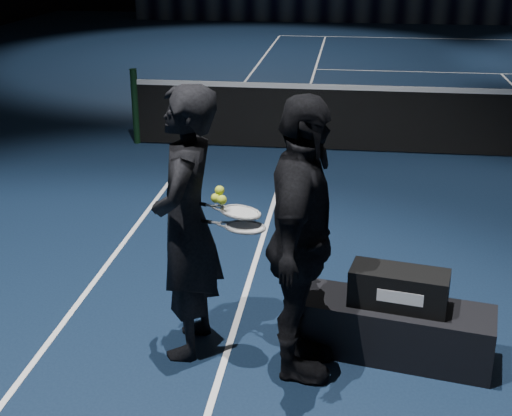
{
  "coord_description": "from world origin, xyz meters",
  "views": [
    {
      "loc": [
        -3.29,
        -9.92,
        2.94
      ],
      "look_at": [
        -3.89,
        -5.45,
        1.19
      ],
      "focal_mm": 50.0,
      "sensor_mm": 36.0,
      "label": 1
    }
  ],
  "objects_px": {
    "player_bench": "(395,330)",
    "racket_lower": "(245,227)",
    "racket_upper": "(241,212)",
    "tennis_balls": "(219,196)",
    "player_a": "(186,225)",
    "player_b": "(301,242)",
    "racket_bag": "(399,288)"
  },
  "relations": [
    {
      "from": "player_bench",
      "to": "racket_lower",
      "type": "height_order",
      "value": "racket_lower"
    },
    {
      "from": "racket_lower",
      "to": "racket_upper",
      "type": "height_order",
      "value": "racket_upper"
    },
    {
      "from": "racket_upper",
      "to": "tennis_balls",
      "type": "height_order",
      "value": "tennis_balls"
    },
    {
      "from": "player_a",
      "to": "player_b",
      "type": "distance_m",
      "value": 0.85
    },
    {
      "from": "player_a",
      "to": "player_bench",
      "type": "bearing_deg",
      "value": 95.13
    },
    {
      "from": "player_bench",
      "to": "racket_upper",
      "type": "xyz_separation_m",
      "value": [
        -1.12,
        -0.14,
        0.93
      ]
    },
    {
      "from": "racket_bag",
      "to": "racket_upper",
      "type": "relative_size",
      "value": 1.02
    },
    {
      "from": "player_bench",
      "to": "racket_bag",
      "type": "xyz_separation_m",
      "value": [
        0.0,
        0.0,
        0.35
      ]
    },
    {
      "from": "racket_bag",
      "to": "racket_upper",
      "type": "height_order",
      "value": "racket_upper"
    },
    {
      "from": "racket_bag",
      "to": "racket_lower",
      "type": "xyz_separation_m",
      "value": [
        -1.08,
        -0.19,
        0.49
      ]
    },
    {
      "from": "player_a",
      "to": "racket_bag",
      "type": "bearing_deg",
      "value": 95.13
    },
    {
      "from": "player_b",
      "to": "player_bench",
      "type": "bearing_deg",
      "value": -64.44
    },
    {
      "from": "player_bench",
      "to": "racket_bag",
      "type": "relative_size",
      "value": 2.0
    },
    {
      "from": "player_bench",
      "to": "player_a",
      "type": "xyz_separation_m",
      "value": [
        -1.52,
        -0.09,
        0.79
      ]
    },
    {
      "from": "racket_upper",
      "to": "player_b",
      "type": "bearing_deg",
      "value": -9.08
    },
    {
      "from": "player_bench",
      "to": "player_a",
      "type": "distance_m",
      "value": 1.72
    },
    {
      "from": "player_a",
      "to": "racket_upper",
      "type": "distance_m",
      "value": 0.42
    },
    {
      "from": "racket_bag",
      "to": "tennis_balls",
      "type": "xyz_separation_m",
      "value": [
        -1.27,
        -0.14,
        0.69
      ]
    },
    {
      "from": "player_a",
      "to": "tennis_balls",
      "type": "bearing_deg",
      "value": 79.88
    },
    {
      "from": "racket_bag",
      "to": "racket_lower",
      "type": "height_order",
      "value": "racket_lower"
    },
    {
      "from": "player_a",
      "to": "racket_upper",
      "type": "height_order",
      "value": "player_a"
    },
    {
      "from": "racket_upper",
      "to": "tennis_balls",
      "type": "bearing_deg",
      "value": -170.43
    },
    {
      "from": "player_a",
      "to": "racket_lower",
      "type": "height_order",
      "value": "player_a"
    },
    {
      "from": "player_b",
      "to": "player_a",
      "type": "bearing_deg",
      "value": 80.49
    },
    {
      "from": "racket_upper",
      "to": "player_bench",
      "type": "bearing_deg",
      "value": 16.15
    },
    {
      "from": "player_a",
      "to": "player_b",
      "type": "bearing_deg",
      "value": 78.75
    },
    {
      "from": "racket_upper",
      "to": "tennis_balls",
      "type": "xyz_separation_m",
      "value": [
        -0.15,
        -0.0,
        0.11
      ]
    },
    {
      "from": "racket_bag",
      "to": "racket_upper",
      "type": "bearing_deg",
      "value": -162.01
    },
    {
      "from": "racket_lower",
      "to": "racket_bag",
      "type": "bearing_deg",
      "value": 23.01
    },
    {
      "from": "player_bench",
      "to": "tennis_balls",
      "type": "xyz_separation_m",
      "value": [
        -1.27,
        -0.14,
        1.04
      ]
    },
    {
      "from": "tennis_balls",
      "to": "player_bench",
      "type": "bearing_deg",
      "value": 6.5
    },
    {
      "from": "player_b",
      "to": "tennis_balls",
      "type": "distance_m",
      "value": 0.64
    }
  ]
}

